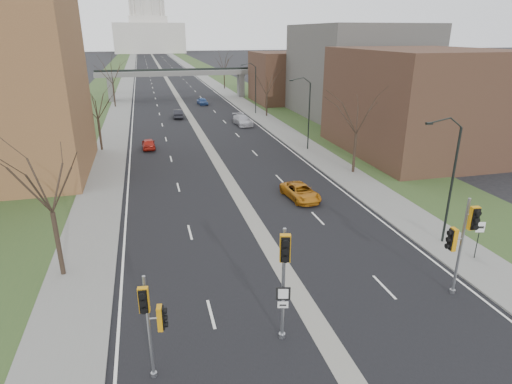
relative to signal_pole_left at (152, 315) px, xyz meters
name	(u,v)px	position (x,y,z in m)	size (l,w,h in m)	color
ground	(316,323)	(7.85, 1.81, -3.21)	(700.00, 700.00, 0.00)	black
road_surface	(163,72)	(7.85, 151.81, -3.20)	(20.00, 600.00, 0.01)	black
median_strip	(163,72)	(7.85, 151.81, -3.21)	(1.20, 600.00, 0.02)	gray
sidewalk_right	(195,71)	(19.85, 151.81, -3.15)	(4.00, 600.00, 0.12)	gray
sidewalk_left	(129,73)	(-4.15, 151.81, -3.15)	(4.00, 600.00, 0.12)	gray
grass_verge_right	(211,71)	(25.85, 151.81, -3.16)	(8.00, 600.00, 0.10)	#2D4620
grass_verge_left	(111,73)	(-10.15, 151.81, -3.16)	(8.00, 600.00, 0.10)	#2D4620
commercial_block_near	(419,102)	(31.85, 29.81, 2.79)	(16.00, 20.00, 12.00)	brown
commercial_block_mid	(357,71)	(35.85, 53.81, 4.29)	(18.00, 22.00, 15.00)	#615E59
commercial_block_far	(289,77)	(29.85, 71.81, 1.79)	(14.00, 14.00, 10.00)	brown
pedestrian_bridge	(177,76)	(7.85, 81.81, 1.64)	(34.00, 3.00, 6.45)	slate
capitol	(148,25)	(7.85, 321.81, 15.39)	(48.00, 42.00, 55.75)	beige
streetlight_near	(447,146)	(18.84, 7.81, 3.75)	(2.61, 0.20, 8.70)	black
streetlight_mid	(304,93)	(18.84, 33.81, 3.75)	(2.61, 0.20, 8.70)	black
streetlight_far	(251,74)	(18.84, 59.81, 3.75)	(2.61, 0.20, 8.70)	black
tree_left_a	(45,170)	(-5.15, 9.81, 3.43)	(7.20, 7.20, 9.40)	#382B21
tree_left_b	(96,100)	(-5.15, 39.81, 3.02)	(6.75, 6.75, 8.81)	#382B21
tree_left_c	(111,70)	(-5.15, 73.81, 3.83)	(7.65, 7.65, 9.99)	#382B21
tree_right_a	(358,109)	(20.85, 23.81, 3.43)	(7.20, 7.20, 9.40)	#382B21
tree_right_b	(267,82)	(20.85, 56.81, 2.61)	(6.30, 6.30, 8.22)	#382B21
tree_right_c	(224,61)	(20.85, 96.81, 3.83)	(7.65, 7.65, 9.99)	#382B21
signal_pole_left	(152,315)	(0.00, 0.00, 0.00)	(0.97, 0.84, 4.90)	gray
signal_pole_median	(284,268)	(5.78, 0.88, 0.81)	(0.75, 0.96, 5.76)	gray
signal_pole_right	(462,235)	(16.03, 2.17, 0.53)	(0.99, 1.08, 5.70)	gray
speed_limit_sign	(479,233)	(20.13, 5.26, -1.35)	(0.53, 0.16, 2.52)	black
car_left_near	(149,144)	(0.49, 39.20, -2.55)	(1.56, 3.89, 1.32)	#AA1E13
car_left_far	(178,114)	(5.85, 59.19, -2.48)	(1.55, 4.43, 1.46)	black
car_right_near	(300,192)	(12.98, 18.15, -2.55)	(2.18, 4.74, 1.32)	#B76C13
car_right_mid	(243,120)	(15.16, 50.61, -2.42)	(2.20, 5.42, 1.57)	#B5B5BE
car_right_far	(202,101)	(11.79, 72.38, -2.50)	(1.68, 4.18, 1.42)	navy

